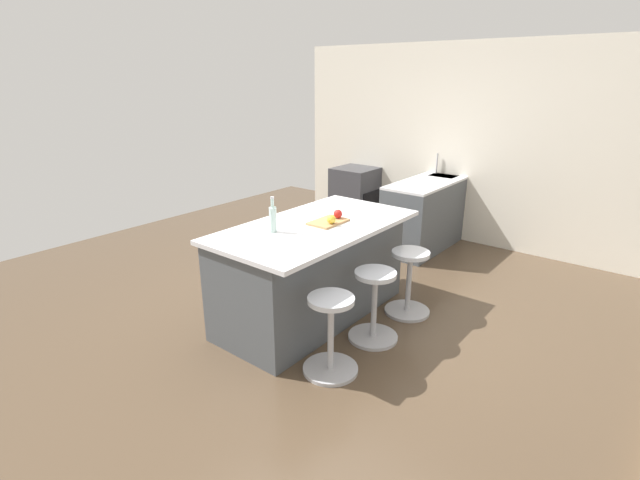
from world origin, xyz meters
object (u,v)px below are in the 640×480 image
Objects in this scene: apple_red at (338,214)px; apple_yellow at (331,219)px; water_bottle at (273,218)px; stool_near_camera at (331,337)px; kitchen_island at (312,270)px; stool_by_window at (409,284)px; stool_middle at (374,308)px; cutting_board at (328,222)px; oven_range at (355,196)px.

apple_yellow is at bearing 17.14° from apple_red.
water_bottle is at bearing -31.93° from apple_yellow.
stool_near_camera is 7.99× the size of apple_yellow.
water_bottle reaches higher than kitchen_island.
stool_middle is (0.62, 0.00, 0.00)m from stool_by_window.
cutting_board is (0.52, -0.59, 0.64)m from stool_by_window.
apple_red is 0.26× the size of water_bottle.
apple_red reaches higher than apple_yellow.
apple_yellow reaches higher than oven_range.
stool_middle is 7.99× the size of apple_yellow.
oven_range is 3.98m from stool_near_camera.
cutting_board reaches higher than stool_middle.
stool_by_window is 1.24m from stool_near_camera.
stool_near_camera is (1.24, 0.00, 0.00)m from stool_by_window.
stool_middle is (0.00, 0.70, -0.17)m from kitchen_island.
apple_yellow is (0.57, -0.52, 0.69)m from stool_by_window.
stool_middle is at bearing 180.00° from stool_near_camera.
kitchen_island reaches higher than stool_near_camera.
water_bottle is at bearing -38.23° from stool_by_window.
stool_near_camera is (0.62, 0.00, 0.00)m from stool_middle.
oven_range is 3.47m from stool_middle.
cutting_board is 4.47× the size of apple_yellow.
oven_range is 0.44× the size of kitchen_island.
water_bottle is (1.02, -0.80, 0.76)m from stool_by_window.
stool_by_window is (-0.62, 0.70, -0.17)m from kitchen_island.
oven_range is 3.00m from stool_by_window.
oven_range is at bearing -148.60° from apple_red.
kitchen_island is 23.97× the size of apple_red.
oven_range is 3.09m from cutting_board.
water_bottle reaches higher than apple_red.
water_bottle reaches higher than apple_yellow.
water_bottle reaches higher than stool_near_camera.
oven_range is 1.36× the size of stool_by_window.
kitchen_island is 24.45× the size of apple_yellow.
kitchen_island is 0.95m from stool_near_camera.
cutting_board is at bearing 133.73° from kitchen_island.
oven_range is 10.87× the size of apple_yellow.
apple_yellow is (0.05, 0.07, 0.05)m from cutting_board.
oven_range is at bearing -157.39° from water_bottle.
apple_yellow is (-0.05, 0.18, 0.52)m from kitchen_island.
stool_middle is 2.06× the size of water_bottle.
cutting_board reaches higher than oven_range.
apple_red reaches higher than stool_near_camera.
stool_near_camera is at bearing 32.09° from oven_range.
stool_middle is 1.79× the size of cutting_board.
cutting_board is (-0.73, -0.59, 0.64)m from stool_near_camera.
cutting_board reaches higher than kitchen_island.
apple_yellow is 0.54m from water_bottle.
apple_yellow is at bearing 30.58° from oven_range.
cutting_board is 0.56m from water_bottle.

